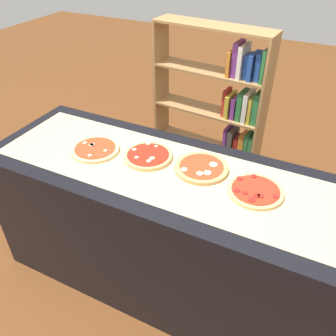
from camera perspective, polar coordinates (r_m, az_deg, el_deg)
ground_plane at (r=2.51m, az=0.00°, el=-17.14°), size 12.00×12.00×0.00m
counter at (r=2.17m, az=0.00°, el=-10.04°), size 2.09×0.74×0.90m
parchment_paper at (r=1.87m, az=0.00°, el=-0.47°), size 1.95×0.56×0.00m
pizza_mushroom_0 at (r=2.07m, az=-11.77°, el=3.02°), size 0.28×0.28×0.03m
pizza_mushroom_1 at (r=1.97m, az=-3.26°, el=1.97°), size 0.27×0.27×0.03m
pizza_mozzarella_2 at (r=1.88m, az=5.46°, el=0.04°), size 0.29×0.29×0.03m
pizza_pepperoni_3 at (r=1.78m, az=14.02°, el=-3.65°), size 0.27×0.27×0.02m
bookshelf at (r=2.93m, az=9.15°, el=8.60°), size 0.95×0.31×1.37m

